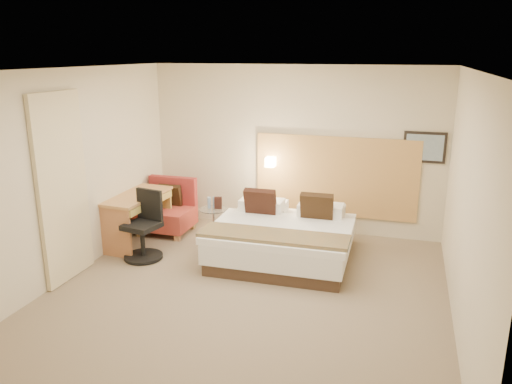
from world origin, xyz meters
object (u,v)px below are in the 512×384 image
(bed, at_px, (284,237))
(side_table, at_px, (214,222))
(desk, at_px, (138,205))
(lounge_chair, at_px, (168,211))
(desk_chair, at_px, (144,231))

(bed, distance_m, side_table, 1.30)
(side_table, relative_size, desk, 0.43)
(lounge_chair, bearing_deg, desk, -106.09)
(side_table, relative_size, desk_chair, 0.57)
(bed, distance_m, lounge_chair, 2.17)
(desk, distance_m, desk_chair, 0.64)
(bed, xyz_separation_m, desk_chair, (-1.92, -0.58, 0.10))
(desk_chair, bearing_deg, lounge_chair, 99.62)
(desk, xyz_separation_m, desk_chair, (0.37, -0.49, -0.21))
(side_table, bearing_deg, lounge_chair, 171.96)
(lounge_chair, relative_size, desk_chair, 0.90)
(lounge_chair, distance_m, side_table, 0.88)
(lounge_chair, relative_size, desk, 0.68)
(desk, height_order, desk_chair, desk_chair)
(desk, bearing_deg, side_table, 25.38)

